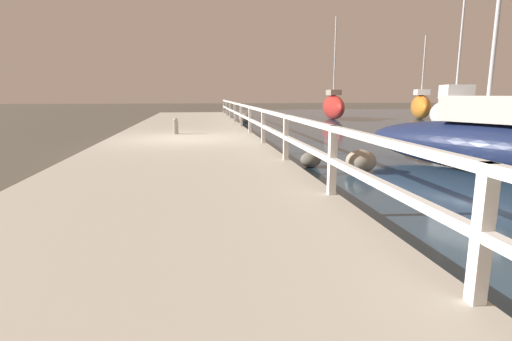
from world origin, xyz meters
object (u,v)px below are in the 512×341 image
Objects in this scene: sailboat_white at (454,114)px; sailboat_red at (333,106)px; sailboat_orange at (421,106)px; mooring_bollard at (176,126)px; sailboat_navy at (484,143)px.

sailboat_white is 10.20m from sailboat_red.
sailboat_white is 1.10× the size of sailboat_orange.
mooring_bollard is 19.44m from sailboat_orange.
sailboat_red is at bearing 119.72° from sailboat_white.
sailboat_navy is at bearing -102.40° from sailboat_white.
sailboat_navy is at bearing -94.34° from sailboat_orange.
sailboat_white reaches higher than mooring_bollard.
sailboat_navy is (-8.82, -17.68, -0.24)m from sailboat_orange.
sailboat_red reaches higher than mooring_bollard.
mooring_bollard is 15.50m from sailboat_red.
sailboat_navy is at bearing -42.10° from mooring_bollard.
sailboat_red is 1.10× the size of sailboat_navy.
mooring_bollard is 0.08× the size of sailboat_red.
sailboat_red is (-2.04, 10.00, 0.05)m from sailboat_white.
sailboat_orange is 19.76m from sailboat_navy.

